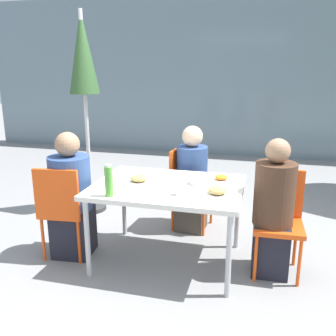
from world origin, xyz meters
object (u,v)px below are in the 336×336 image
(person_right, at_px, (273,212))
(salad_bowl, at_px, (200,181))
(chair_right, at_px, (278,214))
(person_far, at_px, (192,182))
(drinking_cup, at_px, (179,190))
(chair_left, at_px, (63,205))
(closed_umbrella, at_px, (83,64))
(person_left, at_px, (71,199))
(bottle, at_px, (109,181))
(chair_far, at_px, (186,182))

(person_right, height_order, salad_bowl, person_right)
(chair_right, relative_size, salad_bowl, 4.98)
(person_far, xyz_separation_m, drinking_cup, (0.08, -0.95, 0.23))
(chair_right, xyz_separation_m, person_far, (-0.87, 0.62, 0.02))
(chair_left, distance_m, closed_umbrella, 1.70)
(closed_umbrella, bearing_deg, salad_bowl, -30.73)
(chair_left, xyz_separation_m, person_left, (0.04, 0.08, 0.03))
(bottle, height_order, salad_bowl, bottle)
(chair_right, bearing_deg, drinking_cup, 21.19)
(person_far, distance_m, closed_umbrella, 1.78)
(person_left, xyz_separation_m, drinking_cup, (1.04, -0.14, 0.23))
(chair_right, xyz_separation_m, drinking_cup, (-0.79, -0.33, 0.25))
(chair_right, xyz_separation_m, closed_umbrella, (-2.16, 0.87, 1.22))
(closed_umbrella, distance_m, drinking_cup, 2.07)
(bottle, bearing_deg, person_right, 18.32)
(chair_right, xyz_separation_m, person_right, (-0.05, -0.08, 0.04))
(chair_left, xyz_separation_m, person_right, (1.82, 0.20, 0.04))
(person_right, bearing_deg, person_left, 1.93)
(closed_umbrella, relative_size, drinking_cup, 28.29)
(chair_left, height_order, salad_bowl, chair_left)
(chair_left, height_order, person_far, person_far)
(salad_bowl, bearing_deg, person_right, -6.07)
(salad_bowl, bearing_deg, closed_umbrella, 149.27)
(chair_right, height_order, drinking_cup, chair_right)
(chair_far, relative_size, person_far, 0.77)
(chair_far, bearing_deg, salad_bowl, 26.40)
(person_right, distance_m, salad_bowl, 0.66)
(person_right, xyz_separation_m, bottle, (-1.26, -0.42, 0.30))
(chair_left, relative_size, bottle, 3.39)
(drinking_cup, xyz_separation_m, salad_bowl, (0.11, 0.32, -0.01))
(salad_bowl, bearing_deg, chair_right, 1.26)
(person_right, relative_size, person_far, 1.04)
(person_left, relative_size, closed_umbrella, 0.50)
(chair_far, xyz_separation_m, person_far, (0.08, -0.06, 0.02))
(person_left, bearing_deg, chair_right, 0.53)
(person_left, height_order, drinking_cup, person_left)
(person_far, bearing_deg, closed_umbrella, -95.49)
(chair_left, xyz_separation_m, person_far, (1.00, 0.90, 0.02))
(chair_left, bearing_deg, chair_far, 40.46)
(chair_far, height_order, drinking_cup, chair_far)
(chair_right, distance_m, drinking_cup, 0.89)
(person_far, distance_m, drinking_cup, 0.98)
(chair_right, relative_size, drinking_cup, 10.68)
(chair_far, relative_size, bottle, 3.39)
(chair_right, bearing_deg, salad_bowl, -0.45)
(closed_umbrella, xyz_separation_m, bottle, (0.85, -1.37, -0.88))
(chair_right, distance_m, salad_bowl, 0.72)
(person_far, bearing_deg, chair_far, -121.97)
(chair_left, distance_m, person_right, 1.83)
(chair_right, height_order, chair_far, same)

